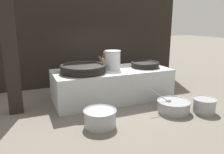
{
  "coord_description": "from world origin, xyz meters",
  "views": [
    {
      "loc": [
        -2.79,
        -6.65,
        2.57
      ],
      "look_at": [
        0.0,
        0.0,
        0.77
      ],
      "focal_mm": 35.0,
      "sensor_mm": 36.0,
      "label": 1
    }
  ],
  "objects": [
    {
      "name": "giant_wok_far",
      "position": [
        1.25,
        -0.07,
        1.13
      ],
      "size": [
        1.01,
        1.01,
        0.19
      ],
      "color": "black",
      "rests_on": "hearth_platform"
    },
    {
      "name": "prep_bowl_extra",
      "position": [
        -1.09,
        -1.8,
        0.24
      ],
      "size": [
        0.85,
        0.85,
        0.43
      ],
      "color": "#9E9EA3",
      "rests_on": "ground_plane"
    },
    {
      "name": "stock_pot",
      "position": [
        0.03,
        -0.0,
        1.36
      ],
      "size": [
        0.54,
        0.54,
        0.65
      ],
      "color": "#B7B7BC",
      "rests_on": "hearth_platform"
    },
    {
      "name": "prep_bowl_meat",
      "position": [
        2.04,
        -2.15,
        0.23
      ],
      "size": [
        0.66,
        0.66,
        0.41
      ],
      "color": "#9E9EA3",
      "rests_on": "ground_plane"
    },
    {
      "name": "hearth_platform",
      "position": [
        0.0,
        0.0,
        0.51
      ],
      "size": [
        3.93,
        1.72,
        1.02
      ],
      "color": "#B2B7B7",
      "rests_on": "ground_plane"
    },
    {
      "name": "giant_wok_near",
      "position": [
        -1.01,
        -0.06,
        1.17
      ],
      "size": [
        1.47,
        1.47,
        0.26
      ],
      "color": "black",
      "rests_on": "hearth_platform"
    },
    {
      "name": "back_wall",
      "position": [
        0.0,
        2.28,
        2.06
      ],
      "size": [
        8.02,
        0.24,
        4.12
      ],
      "primitive_type": "cube",
      "color": "black",
      "rests_on": "ground_plane"
    },
    {
      "name": "support_pillar",
      "position": [
        -3.06,
        0.0,
        2.06
      ],
      "size": [
        0.38,
        0.38,
        4.12
      ],
      "primitive_type": "cube",
      "color": "black",
      "rests_on": "ground_plane"
    },
    {
      "name": "prep_bowl_vegetables",
      "position": [
        1.23,
        -1.78,
        0.19
      ],
      "size": [
        1.2,
        0.98,
        0.75
      ],
      "color": "#9E9EA3",
      "rests_on": "ground_plane"
    },
    {
      "name": "ground_plane",
      "position": [
        0.0,
        0.0,
        0.0
      ],
      "size": [
        60.0,
        60.0,
        0.0
      ],
      "primitive_type": "plane",
      "color": "slate"
    },
    {
      "name": "cook",
      "position": [
        0.24,
        1.21,
        0.83
      ],
      "size": [
        0.38,
        0.58,
        1.54
      ],
      "rotation": [
        0.0,
        0.0,
        3.05
      ],
      "color": "#9E7551",
      "rests_on": "ground_plane"
    }
  ]
}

